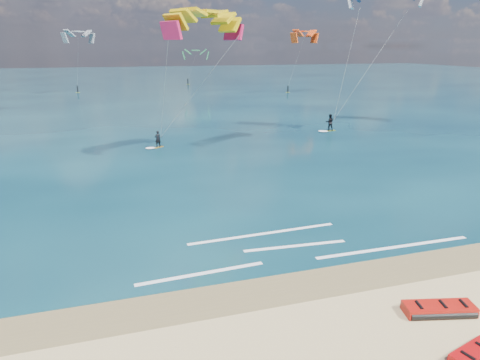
% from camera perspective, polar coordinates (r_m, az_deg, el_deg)
% --- Properties ---
extents(ground, '(320.00, 320.00, 0.00)m').
position_cam_1_polar(ground, '(52.28, -10.75, 6.75)').
color(ground, tan).
rests_on(ground, ground).
extents(wet_sand_strip, '(320.00, 2.40, 0.01)m').
position_cam_1_polar(wet_sand_strip, '(17.79, 3.22, -14.53)').
color(wet_sand_strip, brown).
rests_on(wet_sand_strip, ground).
extents(sea, '(320.00, 200.00, 0.04)m').
position_cam_1_polar(sea, '(115.66, -14.40, 12.24)').
color(sea, '#092535').
rests_on(sea, ground).
extents(packed_kite_left, '(2.68, 1.70, 0.40)m').
position_cam_1_polar(packed_kite_left, '(16.51, 29.24, -19.88)').
color(packed_kite_left, '#B6090B').
rests_on(packed_kite_left, ground).
extents(packed_kite_mid, '(2.99, 1.81, 0.43)m').
position_cam_1_polar(packed_kite_mid, '(18.06, 24.93, -15.81)').
color(packed_kite_mid, red).
rests_on(packed_kite_mid, ground).
extents(kitesurfer_main, '(10.30, 8.35, 13.61)m').
position_cam_1_polar(kitesurfer_main, '(38.81, -7.93, 13.69)').
color(kitesurfer_main, gold).
rests_on(kitesurfer_main, sea).
extents(kitesurfer_far, '(10.52, 6.27, 16.92)m').
position_cam_1_polar(kitesurfer_far, '(49.81, 15.69, 16.49)').
color(kitesurfer_far, '#8CB41B').
rests_on(kitesurfer_far, sea).
extents(shoreline_foam, '(16.56, 3.77, 0.01)m').
position_cam_1_polar(shoreline_foam, '(21.25, 7.76, -8.91)').
color(shoreline_foam, white).
rests_on(shoreline_foam, ground).
extents(distant_kites, '(72.09, 40.36, 13.06)m').
position_cam_1_polar(distant_kites, '(90.11, -17.59, 14.32)').
color(distant_kites, '#DA40B0').
rests_on(distant_kites, ground).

